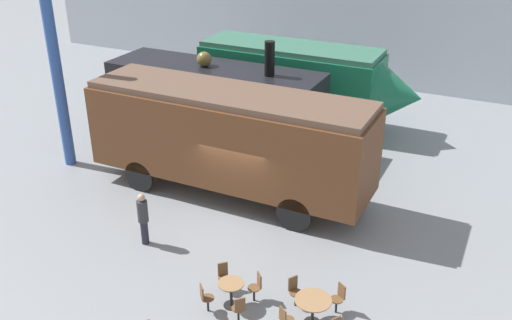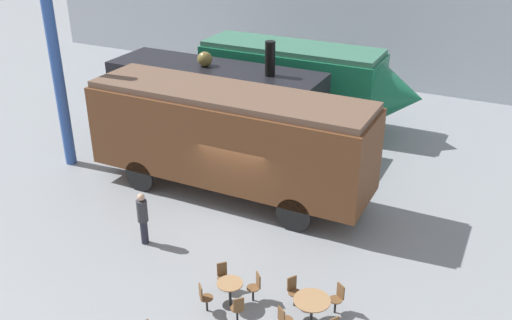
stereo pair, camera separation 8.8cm
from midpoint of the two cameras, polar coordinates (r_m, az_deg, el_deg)
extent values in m
plane|color=gray|center=(20.31, -1.95, -5.05)|extent=(80.00, 80.00, 0.00)
cube|color=#B2B7C1|center=(32.72, 11.36, 14.96)|extent=(44.00, 0.15, 9.00)
cube|color=#196B47|center=(27.32, 3.34, 8.04)|extent=(8.50, 2.79, 2.84)
cone|color=#196B47|center=(25.88, 14.07, 6.26)|extent=(1.91, 2.65, 2.65)
cube|color=#366B54|center=(26.89, 3.43, 11.16)|extent=(8.33, 2.57, 0.24)
cylinder|color=black|center=(25.85, 7.30, 3.09)|extent=(1.01, 0.12, 1.01)
cylinder|color=black|center=(28.23, 9.11, 4.96)|extent=(1.01, 0.12, 1.01)
cylinder|color=black|center=(27.75, -2.70, 4.90)|extent=(1.01, 0.12, 1.01)
cylinder|color=black|center=(29.97, -0.25, 6.55)|extent=(1.01, 0.12, 1.01)
cube|color=black|center=(24.92, -4.23, 6.18)|extent=(9.42, 2.86, 2.75)
cylinder|color=black|center=(23.14, 1.26, 10.10)|extent=(0.41, 0.41, 1.41)
sphere|color=brown|center=(24.64, -5.32, 10.00)|extent=(0.64, 0.64, 0.64)
cylinder|color=black|center=(23.15, 0.28, 0.56)|extent=(1.05, 0.12, 1.05)
cylinder|color=black|center=(25.43, 2.96, 2.93)|extent=(1.05, 0.12, 1.05)
cylinder|color=black|center=(25.90, -11.07, 2.89)|extent=(1.05, 0.12, 1.05)
cylinder|color=black|center=(27.95, -7.77, 4.89)|extent=(1.05, 0.12, 1.05)
cube|color=brown|center=(20.41, -2.83, 2.29)|extent=(10.40, 2.82, 2.98)
cube|color=brown|center=(19.82, -2.93, 6.56)|extent=(10.19, 2.59, 0.24)
cylinder|color=black|center=(18.90, 3.67, -5.51)|extent=(1.21, 0.12, 1.21)
cylinder|color=black|center=(21.10, 6.50, -2.05)|extent=(1.21, 0.12, 1.21)
cylinder|color=black|center=(21.70, -11.72, -1.63)|extent=(1.21, 0.12, 1.21)
cylinder|color=black|center=(23.64, -7.83, 1.07)|extent=(1.21, 0.12, 1.21)
cylinder|color=black|center=(16.17, -2.63, -14.30)|extent=(0.44, 0.44, 0.02)
cylinder|color=black|center=(15.93, -2.66, -13.29)|extent=(0.08, 0.08, 0.72)
cylinder|color=#9E754C|center=(15.70, -2.69, -12.23)|extent=(0.71, 0.71, 0.03)
cylinder|color=black|center=(15.47, 5.51, -14.82)|extent=(0.08, 0.08, 0.71)
cylinder|color=#9E754C|center=(15.23, 5.57, -13.76)|extent=(0.97, 0.97, 0.03)
cylinder|color=black|center=(16.19, -0.36, -13.29)|extent=(0.06, 0.06, 0.42)
cylinder|color=brown|center=(16.05, -0.36, -12.67)|extent=(0.36, 0.36, 0.03)
cube|color=brown|center=(15.95, 0.17, -11.92)|extent=(0.23, 0.23, 0.42)
cylinder|color=black|center=(16.53, -3.31, -12.37)|extent=(0.06, 0.06, 0.42)
cylinder|color=brown|center=(16.40, -3.33, -11.75)|extent=(0.36, 0.36, 0.03)
cube|color=brown|center=(16.38, -3.50, -10.82)|extent=(0.23, 0.23, 0.42)
cylinder|color=black|center=(15.92, -4.99, -14.21)|extent=(0.06, 0.06, 0.42)
cylinder|color=brown|center=(15.77, -5.02, -13.58)|extent=(0.36, 0.36, 0.03)
cube|color=brown|center=(15.61, -5.61, -13.05)|extent=(0.23, 0.23, 0.42)
cylinder|color=black|center=(15.56, -1.94, -15.22)|extent=(0.06, 0.06, 0.42)
cylinder|color=brown|center=(15.41, -1.95, -14.59)|extent=(0.36, 0.36, 0.03)
cube|color=brown|center=(15.15, -1.79, -14.30)|extent=(0.23, 0.23, 0.42)
cylinder|color=brown|center=(15.08, 3.00, -15.69)|extent=(0.36, 0.36, 0.03)
cube|color=brown|center=(14.87, 2.51, -15.25)|extent=(0.26, 0.19, 0.42)
cylinder|color=black|center=(15.96, 7.86, -14.27)|extent=(0.06, 0.06, 0.42)
cylinder|color=brown|center=(15.81, 7.91, -13.64)|extent=(0.36, 0.36, 0.03)
cube|color=brown|center=(15.75, 8.41, -12.82)|extent=(0.26, 0.19, 0.42)
cylinder|color=black|center=(16.06, 3.81, -13.73)|extent=(0.06, 0.06, 0.42)
cylinder|color=brown|center=(15.92, 3.84, -13.10)|extent=(0.36, 0.36, 0.03)
cube|color=brown|center=(15.88, 3.54, -12.18)|extent=(0.19, 0.26, 0.42)
cylinder|color=#262633|center=(18.70, -11.21, -7.09)|extent=(0.24, 0.24, 0.83)
cylinder|color=#333338|center=(18.29, -11.42, -5.03)|extent=(0.34, 0.34, 0.74)
sphere|color=tan|center=(18.05, -11.55, -3.70)|extent=(0.24, 0.24, 0.24)
cylinder|color=#2D519E|center=(23.48, -19.45, 8.51)|extent=(0.44, 0.44, 8.00)
camera|label=1|loc=(0.04, -90.13, -0.06)|focal=40.00mm
camera|label=2|loc=(0.04, 89.87, 0.06)|focal=40.00mm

